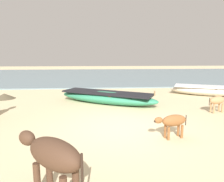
% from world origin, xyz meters
% --- Properties ---
extents(ground, '(80.00, 80.00, 0.00)m').
position_xyz_m(ground, '(0.00, 0.00, 0.00)').
color(ground, beige).
extents(sea_water, '(60.00, 20.00, 0.08)m').
position_xyz_m(sea_water, '(0.00, 17.86, 0.04)').
color(sea_water, slate).
rests_on(sea_water, ground).
extents(fishing_boat_1, '(4.84, 3.39, 0.76)m').
position_xyz_m(fishing_boat_1, '(-0.37, 3.38, 0.30)').
color(fishing_boat_1, '#338C66').
rests_on(fishing_boat_1, ground).
extents(fishing_boat_3, '(4.24, 2.80, 0.74)m').
position_xyz_m(fishing_boat_3, '(5.49, 4.93, 0.30)').
color(fishing_boat_3, beige).
rests_on(fishing_boat_3, ground).
extents(calf_near_tan, '(1.00, 0.47, 0.66)m').
position_xyz_m(calf_near_tan, '(3.91, 1.46, 0.47)').
color(calf_near_tan, tan).
rests_on(calf_near_tan, ground).
extents(calf_far_brown, '(0.99, 0.46, 0.65)m').
position_xyz_m(calf_far_brown, '(1.19, -0.95, 0.47)').
color(calf_far_brown, brown).
rests_on(calf_far_brown, ground).
extents(cow_second_adult_dark, '(1.31, 1.19, 0.98)m').
position_xyz_m(cow_second_adult_dark, '(-1.54, -3.16, 0.71)').
color(cow_second_adult_dark, '#4C3323').
rests_on(cow_second_adult_dark, ground).
extents(debris_pile_0, '(1.25, 1.25, 0.28)m').
position_xyz_m(debris_pile_0, '(-5.65, 4.89, 0.14)').
color(debris_pile_0, brown).
rests_on(debris_pile_0, ground).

